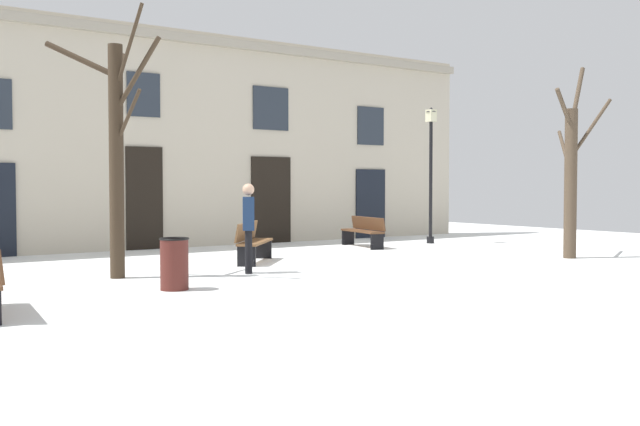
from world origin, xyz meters
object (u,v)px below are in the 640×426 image
object	(u,v)px
tree_foreground	(571,174)
litter_bin	(174,264)
streetlamp	(431,161)
bench_far_corner	(364,231)
person_crossing_plaza	(248,223)
tree_near_facade	(116,149)
bench_facing_shops	(253,241)

from	to	relation	value
tree_foreground	litter_bin	world-z (taller)	tree_foreground
streetlamp	bench_far_corner	xyz separation A→B (m)	(-2.44, 0.09, -2.00)
person_crossing_plaza	bench_far_corner	bearing A→B (deg)	-30.60
litter_bin	bench_far_corner	xyz separation A→B (m)	(7.63, 4.76, 0.02)
person_crossing_plaza	tree_near_facade	bearing A→B (deg)	100.48
litter_bin	bench_far_corner	distance (m)	9.00
tree_near_facade	bench_facing_shops	world-z (taller)	tree_near_facade
litter_bin	bench_facing_shops	world-z (taller)	bench_facing_shops
tree_near_facade	person_crossing_plaza	bearing A→B (deg)	-16.92
streetlamp	person_crossing_plaza	world-z (taller)	streetlamp
tree_foreground	litter_bin	size ratio (longest dim) A/B	5.34
tree_foreground	litter_bin	distance (m)	9.98
tree_foreground	person_crossing_plaza	size ratio (longest dim) A/B	2.62
tree_near_facade	streetlamp	xyz separation A→B (m)	(10.35, 2.64, 0.05)
tree_near_facade	tree_foreground	distance (m)	10.42
streetlamp	litter_bin	size ratio (longest dim) A/B	4.67
tree_foreground	bench_far_corner	world-z (taller)	tree_foreground
streetlamp	person_crossing_plaza	size ratio (longest dim) A/B	2.29
bench_facing_shops	person_crossing_plaza	size ratio (longest dim) A/B	0.97
litter_bin	bench_far_corner	size ratio (longest dim) A/B	0.44
streetlamp	bench_facing_shops	distance (m)	7.40
bench_facing_shops	person_crossing_plaza	xyz separation A→B (m)	(-1.04, -1.71, 0.51)
tree_near_facade	tree_foreground	world-z (taller)	tree_near_facade
streetlamp	tree_foreground	bearing A→B (deg)	-92.49
bench_far_corner	streetlamp	bearing A→B (deg)	98.02
bench_far_corner	person_crossing_plaza	size ratio (longest dim) A/B	1.10
streetlamp	bench_far_corner	distance (m)	3.16
bench_facing_shops	person_crossing_plaza	distance (m)	2.06
bench_far_corner	litter_bin	bearing A→B (deg)	-47.85
person_crossing_plaza	bench_facing_shops	bearing A→B (deg)	-3.82
streetlamp	litter_bin	xyz separation A→B (m)	(-10.07, -4.67, -2.02)
litter_bin	person_crossing_plaza	size ratio (longest dim) A/B	0.49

